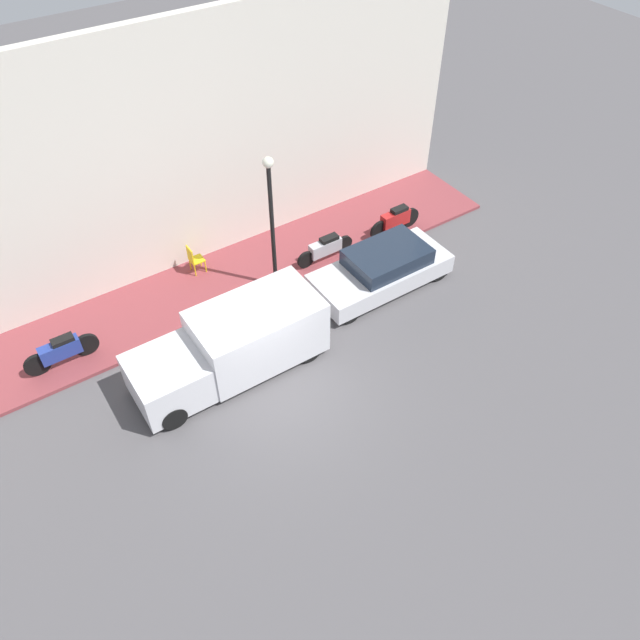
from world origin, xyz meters
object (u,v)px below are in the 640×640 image
(parked_car, at_px, (382,269))
(motorcycle_red, at_px, (395,220))
(cafe_chair, at_px, (194,258))
(delivery_van, at_px, (231,345))
(scooter_silver, at_px, (326,248))
(streetlamp, at_px, (271,210))
(motorcycle_blue, at_px, (61,351))

(parked_car, relative_size, motorcycle_red, 2.19)
(parked_car, relative_size, cafe_chair, 4.48)
(delivery_van, height_order, scooter_silver, delivery_van)
(motorcycle_red, bearing_deg, cafe_chair, 74.21)
(parked_car, bearing_deg, motorcycle_red, -47.43)
(cafe_chair, bearing_deg, scooter_silver, -114.57)
(parked_car, relative_size, scooter_silver, 2.12)
(parked_car, distance_m, streetlamp, 3.80)
(delivery_van, height_order, motorcycle_blue, delivery_van)
(motorcycle_blue, height_order, streetlamp, streetlamp)
(motorcycle_blue, relative_size, streetlamp, 0.46)
(parked_car, xyz_separation_m, motorcycle_blue, (2.00, 8.84, -0.02))
(parked_car, xyz_separation_m, streetlamp, (1.63, 2.67, 2.15))
(motorcycle_blue, xyz_separation_m, scooter_silver, (-0.19, -8.06, -0.04))
(delivery_van, relative_size, streetlamp, 1.18)
(delivery_van, bearing_deg, streetlamp, -49.77)
(streetlamp, bearing_deg, motorcycle_blue, 86.52)
(delivery_van, bearing_deg, motorcycle_red, -72.48)
(parked_car, bearing_deg, streetlamp, 58.64)
(streetlamp, bearing_deg, motorcycle_red, -89.08)
(motorcycle_red, xyz_separation_m, cafe_chair, (1.77, 6.24, 0.04))
(motorcycle_blue, xyz_separation_m, motorcycle_red, (-0.30, -10.69, 0.02))
(motorcycle_red, xyz_separation_m, streetlamp, (-0.07, 4.53, 2.16))
(scooter_silver, bearing_deg, motorcycle_red, -92.46)
(scooter_silver, bearing_deg, delivery_van, 117.80)
(delivery_van, xyz_separation_m, cafe_chair, (4.00, -0.84, -0.28))
(streetlamp, bearing_deg, scooter_silver, -84.41)
(parked_car, distance_m, delivery_van, 5.27)
(delivery_van, distance_m, motorcycle_red, 7.43)
(streetlamp, relative_size, cafe_chair, 4.52)
(parked_car, distance_m, scooter_silver, 1.97)
(scooter_silver, xyz_separation_m, cafe_chair, (1.65, 3.62, 0.10))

